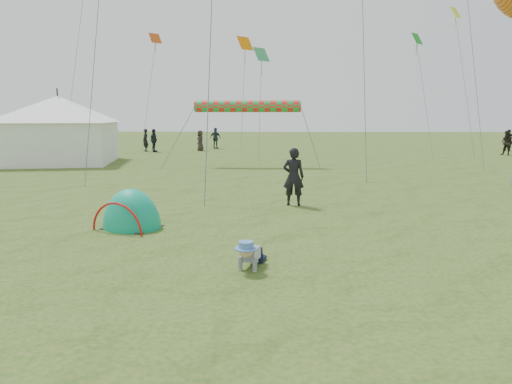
{
  "coord_description": "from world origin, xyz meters",
  "views": [
    {
      "loc": [
        0.38,
        -8.38,
        2.77
      ],
      "look_at": [
        -0.08,
        2.11,
        1.0
      ],
      "focal_mm": 32.0,
      "sensor_mm": 36.0,
      "label": 1
    }
  ],
  "objects_px": {
    "popup_tent": "(132,228)",
    "event_marquee": "(60,127)",
    "crawling_toddler": "(250,253)",
    "standing_adult": "(293,177)"
  },
  "relations": [
    {
      "from": "crawling_toddler",
      "to": "popup_tent",
      "type": "xyz_separation_m",
      "value": [
        -3.12,
        2.94,
        -0.29
      ]
    },
    {
      "from": "event_marquee",
      "to": "crawling_toddler",
      "type": "bearing_deg",
      "value": -67.03
    },
    {
      "from": "popup_tent",
      "to": "event_marquee",
      "type": "distance_m",
      "value": 17.84
    },
    {
      "from": "crawling_toddler",
      "to": "popup_tent",
      "type": "height_order",
      "value": "popup_tent"
    },
    {
      "from": "popup_tent",
      "to": "event_marquee",
      "type": "bearing_deg",
      "value": 141.91
    },
    {
      "from": "popup_tent",
      "to": "event_marquee",
      "type": "relative_size",
      "value": 0.32
    },
    {
      "from": "event_marquee",
      "to": "popup_tent",
      "type": "bearing_deg",
      "value": -70.16
    },
    {
      "from": "crawling_toddler",
      "to": "popup_tent",
      "type": "relative_size",
      "value": 0.38
    },
    {
      "from": "crawling_toddler",
      "to": "standing_adult",
      "type": "height_order",
      "value": "standing_adult"
    },
    {
      "from": "popup_tent",
      "to": "event_marquee",
      "type": "height_order",
      "value": "event_marquee"
    }
  ]
}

